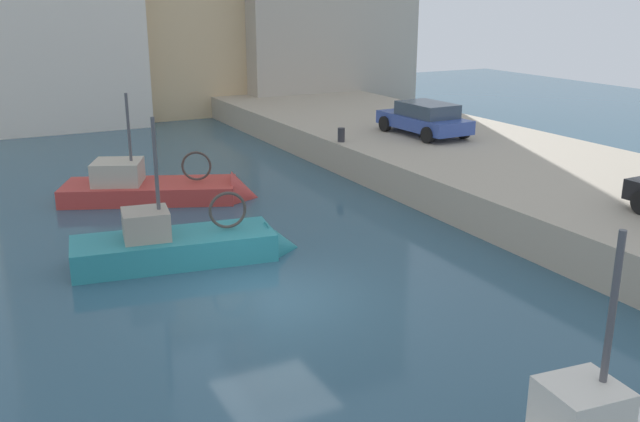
# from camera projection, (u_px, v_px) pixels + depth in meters

# --- Properties ---
(water_surface) EXTENTS (80.00, 80.00, 0.00)m
(water_surface) POSITION_uv_depth(u_px,v_px,m) (272.00, 299.00, 16.10)
(water_surface) COLOR #2D5166
(water_surface) RESTS_ON ground
(quay_wall) EXTENTS (9.00, 56.00, 1.20)m
(quay_wall) POSITION_uv_depth(u_px,v_px,m) (623.00, 208.00, 20.97)
(quay_wall) COLOR #ADA08C
(quay_wall) RESTS_ON ground
(fishing_boat_teal) EXTENTS (6.14, 2.63, 4.63)m
(fishing_boat_teal) POSITION_uv_depth(u_px,v_px,m) (188.00, 256.00, 18.46)
(fishing_boat_teal) COLOR teal
(fishing_boat_teal) RESTS_ON ground
(fishing_boat_red) EXTENTS (6.79, 4.36, 4.57)m
(fishing_boat_red) POSITION_uv_depth(u_px,v_px,m) (162.00, 196.00, 23.94)
(fishing_boat_red) COLOR #BC3833
(fishing_boat_red) RESTS_ON ground
(parked_car_blue) EXTENTS (2.17, 4.33, 1.35)m
(parked_car_blue) POSITION_uv_depth(u_px,v_px,m) (425.00, 118.00, 28.58)
(parked_car_blue) COLOR #334C9E
(parked_car_blue) RESTS_ON quay_wall
(mooring_bollard_mid) EXTENTS (0.28, 0.28, 0.55)m
(mooring_bollard_mid) POSITION_uv_depth(u_px,v_px,m) (341.00, 135.00, 27.38)
(mooring_bollard_mid) COLOR #2D2D33
(mooring_bollard_mid) RESTS_ON quay_wall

